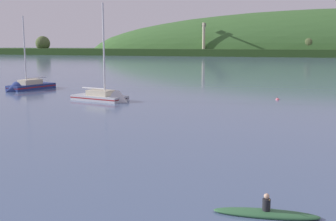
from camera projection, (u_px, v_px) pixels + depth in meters
name	position (u px, v px, depth m)	size (l,w,h in m)	color
dockside_crane	(204.00, 40.00, 235.35)	(5.84, 12.75, 18.86)	#4C4C51
sailboat_near_mooring	(26.00, 88.00, 60.94)	(4.06, 8.43, 11.97)	navy
sailboat_midwater_white	(106.00, 100.00, 49.06)	(7.93, 3.96, 12.82)	#ADB2BC
canoe_with_paddler	(266.00, 213.00, 16.27)	(4.24, 1.80, 1.02)	#33663D
mooring_buoy_off_fishing_boat	(277.00, 100.00, 50.08)	(0.45, 0.45, 0.53)	#E06675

